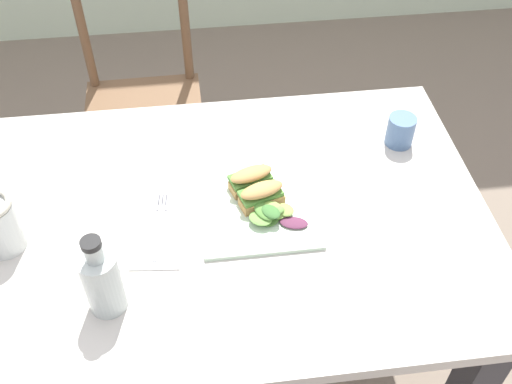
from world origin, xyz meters
TOP-DOWN VIEW (x-y plane):
  - dining_table at (-0.00, 0.09)m, footprint 1.20×0.81m
  - chair_wooden_far at (-0.20, 0.90)m, footprint 0.41×0.41m
  - plate_lunch at (0.09, 0.09)m, footprint 0.25×0.25m
  - sandwich_half_front at (0.10, 0.10)m, footprint 0.11×0.08m
  - sandwich_half_back at (0.09, 0.15)m, footprint 0.11×0.08m
  - salad_mixed_greens at (0.12, 0.06)m, footprint 0.14×0.10m
  - napkin_folded at (-0.12, 0.07)m, footprint 0.13×0.23m
  - fork_on_napkin at (-0.12, 0.08)m, footprint 0.04×0.19m
  - bottle_cold_brew at (-0.22, -0.11)m, footprint 0.07×0.07m
  - cup_extra_side at (0.47, 0.27)m, footprint 0.07×0.07m

SIDE VIEW (x-z plane):
  - chair_wooden_far at x=-0.20m, z-range 0.01..0.88m
  - dining_table at x=0.00m, z-range 0.24..0.98m
  - napkin_folded at x=-0.12m, z-range 0.74..0.74m
  - plate_lunch at x=0.09m, z-range 0.74..0.75m
  - fork_on_napkin at x=-0.12m, z-range 0.74..0.75m
  - salad_mixed_greens at x=0.12m, z-range 0.75..0.78m
  - sandwich_half_front at x=0.10m, z-range 0.75..0.81m
  - sandwich_half_back at x=0.09m, z-range 0.75..0.81m
  - cup_extra_side at x=0.47m, z-range 0.74..0.82m
  - bottle_cold_brew at x=-0.22m, z-range 0.71..0.90m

